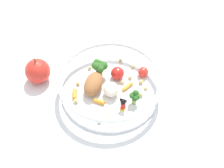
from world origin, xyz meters
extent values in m
plane|color=white|center=(0.00, 0.00, 0.00)|extent=(2.40, 2.40, 0.00)
cylinder|color=white|center=(-0.02, 0.00, 0.01)|extent=(0.24, 0.24, 0.01)
torus|color=white|center=(-0.02, 0.00, 0.05)|extent=(0.25, 0.25, 0.01)
ellipsoid|color=#935B33|center=(-0.03, -0.04, 0.03)|extent=(0.08, 0.07, 0.04)
cylinder|color=#7FAD5B|center=(-0.07, -0.02, 0.02)|extent=(0.02, 0.02, 0.02)
sphere|color=#2D6023|center=(-0.06, -0.02, 0.04)|extent=(0.02, 0.02, 0.02)
sphere|color=#2D6023|center=(-0.07, -0.01, 0.04)|extent=(0.02, 0.02, 0.02)
sphere|color=#2D6023|center=(-0.07, -0.01, 0.04)|extent=(0.02, 0.02, 0.02)
sphere|color=#2D6023|center=(-0.08, -0.02, 0.05)|extent=(0.02, 0.02, 0.02)
sphere|color=#2D6023|center=(-0.08, -0.02, 0.05)|extent=(0.02, 0.02, 0.02)
sphere|color=#2D6023|center=(-0.07, -0.03, 0.05)|extent=(0.02, 0.02, 0.02)
sphere|color=#2D6023|center=(-0.07, -0.03, 0.05)|extent=(0.02, 0.02, 0.02)
cylinder|color=#7FAD5B|center=(0.03, 0.05, 0.02)|extent=(0.01, 0.01, 0.02)
sphere|color=#23561E|center=(0.03, 0.05, 0.04)|extent=(0.01, 0.01, 0.01)
sphere|color=#23561E|center=(0.03, 0.05, 0.03)|extent=(0.02, 0.02, 0.02)
sphere|color=#23561E|center=(0.02, 0.05, 0.04)|extent=(0.02, 0.02, 0.02)
sphere|color=#23561E|center=(0.02, 0.05, 0.04)|extent=(0.01, 0.01, 0.01)
sphere|color=#23561E|center=(0.03, 0.04, 0.04)|extent=(0.01, 0.01, 0.01)
sphere|color=white|center=(0.00, 0.00, 0.03)|extent=(0.03, 0.03, 0.03)
sphere|color=white|center=(-0.01, 0.00, 0.03)|extent=(0.03, 0.03, 0.03)
sphere|color=white|center=(-0.01, 0.00, 0.02)|extent=(0.03, 0.03, 0.03)
sphere|color=white|center=(-0.01, 0.00, 0.03)|extent=(0.04, 0.04, 0.04)
cube|color=yellow|center=(0.04, 0.02, 0.01)|extent=(0.02, 0.02, 0.00)
cylinder|color=red|center=(0.04, 0.02, 0.02)|extent=(0.02, 0.02, 0.02)
sphere|color=black|center=(0.04, 0.02, 0.04)|extent=(0.01, 0.01, 0.01)
sphere|color=black|center=(0.04, 0.03, 0.04)|extent=(0.01, 0.01, 0.01)
sphere|color=black|center=(0.04, 0.02, 0.04)|extent=(0.01, 0.01, 0.01)
cylinder|color=orange|center=(0.02, -0.03, 0.02)|extent=(0.02, 0.03, 0.01)
cylinder|color=orange|center=(-0.02, 0.04, 0.02)|extent=(0.03, 0.03, 0.01)
cylinder|color=orange|center=(-0.02, -0.09, 0.02)|extent=(0.03, 0.01, 0.01)
sphere|color=red|center=(-0.06, 0.02, 0.03)|extent=(0.03, 0.03, 0.03)
sphere|color=red|center=(-0.05, 0.09, 0.02)|extent=(0.03, 0.03, 0.03)
sphere|color=#D1B775|center=(-0.05, 0.06, 0.02)|extent=(0.01, 0.01, 0.01)
sphere|color=#D1B775|center=(0.06, -0.02, 0.02)|extent=(0.01, 0.01, 0.01)
sphere|color=#D1B775|center=(0.07, -0.04, 0.02)|extent=(0.01, 0.01, 0.01)
sphere|color=tan|center=(-0.07, 0.04, 0.02)|extent=(0.01, 0.01, 0.01)
sphere|color=tan|center=(-0.03, 0.08, 0.02)|extent=(0.01, 0.01, 0.01)
sphere|color=tan|center=(0.01, -0.09, 0.02)|extent=(0.01, 0.01, 0.01)
sphere|color=#D1B775|center=(-0.10, -0.04, 0.02)|extent=(0.01, 0.01, 0.01)
sphere|color=tan|center=(-0.05, -0.08, 0.02)|extent=(0.01, 0.01, 0.01)
sphere|color=#D1B775|center=(-0.04, 0.03, 0.02)|extent=(0.01, 0.01, 0.01)
sphere|color=tan|center=(0.01, 0.07, 0.02)|extent=(0.01, 0.01, 0.01)
sphere|color=#D1B775|center=(-0.01, 0.09, 0.02)|extent=(0.01, 0.01, 0.01)
sphere|color=#D1B775|center=(-0.09, 0.07, 0.02)|extent=(0.01, 0.01, 0.01)
sphere|color=tan|center=(-0.11, 0.04, 0.02)|extent=(0.01, 0.01, 0.01)
sphere|color=red|center=(-0.09, -0.17, 0.03)|extent=(0.06, 0.06, 0.06)
cylinder|color=brown|center=(-0.09, -0.17, 0.07)|extent=(0.00, 0.00, 0.01)
camera|label=1|loc=(0.49, -0.07, 0.64)|focal=52.81mm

